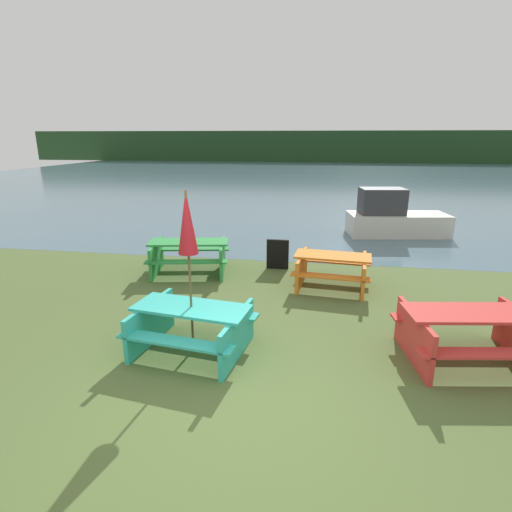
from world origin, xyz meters
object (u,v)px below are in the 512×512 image
Objects in this scene: picnic_table_orange at (332,268)px; picnic_table_green at (189,254)px; umbrella_crimson at (187,224)px; picnic_table_red at (470,331)px; signboard at (278,254)px; boat at (393,218)px; picnic_table_teal at (192,324)px.

picnic_table_green reaches higher than picnic_table_orange.
picnic_table_green is at bearing 108.82° from umbrella_crimson.
picnic_table_green is (-5.32, 3.22, 0.01)m from picnic_table_red.
picnic_table_red is at bearing -50.07° from signboard.
picnic_table_green is at bearing -147.35° from boat.
picnic_table_red reaches higher than picnic_table_teal.
picnic_table_teal is at bearing -125.75° from boat.
picnic_table_red is 1.18× the size of picnic_table_orange.
signboard is at bearing 78.33° from picnic_table_teal.
signboard is at bearing -137.95° from boat.
picnic_table_green is 0.62× the size of boat.
signboard is at bearing 78.33° from umbrella_crimson.
signboard is at bearing 17.18° from picnic_table_green.
picnic_table_green is at bearing 172.68° from picnic_table_orange.
umbrella_crimson is 3.32× the size of signboard.
picnic_table_green is 2.81× the size of signboard.
umbrella_crimson is (-4.10, -0.35, 1.52)m from picnic_table_red.
signboard reaches higher than picnic_table_teal.
signboard reaches higher than picnic_table_orange.
picnic_table_teal is 0.93× the size of picnic_table_red.
picnic_table_orange reaches higher than picnic_table_teal.
signboard is at bearing 129.93° from picnic_table_red.
umbrella_crimson reaches higher than signboard.
picnic_table_red is at bearing 4.88° from umbrella_crimson.
umbrella_crimson is (0.00, 0.00, 1.55)m from picnic_table_teal.
boat reaches higher than signboard.
boat is at bearing 68.02° from picnic_table_orange.
picnic_table_orange is 0.52× the size of boat.
picnic_table_green is at bearing -162.82° from signboard.
picnic_table_red is 8.07m from boat.
picnic_table_orange is 4.12m from umbrella_crimson.
picnic_table_red is (4.10, 0.35, 0.03)m from picnic_table_teal.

